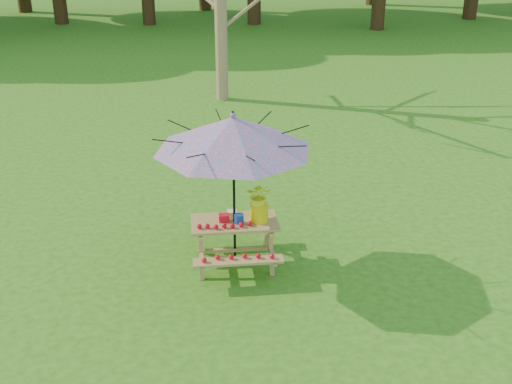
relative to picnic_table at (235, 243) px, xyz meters
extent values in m
cylinder|color=#916E4F|center=(0.36, 8.38, 1.95)|extent=(0.34, 0.34, 4.55)
cube|color=#A5854A|center=(0.00, 0.00, 0.32)|extent=(1.20, 0.62, 0.04)
cube|color=#A5854A|center=(0.00, -0.55, 0.03)|extent=(1.20, 0.22, 0.04)
cube|color=#A5854A|center=(0.00, 0.55, 0.03)|extent=(1.20, 0.22, 0.04)
cylinder|color=black|center=(0.00, 0.00, 0.80)|extent=(0.04, 0.04, 2.25)
cone|color=teal|center=(0.00, 0.00, 1.62)|extent=(2.43, 2.43, 0.45)
sphere|color=teal|center=(0.00, 0.00, 1.87)|extent=(0.08, 0.08, 0.08)
cube|color=red|center=(-0.14, 0.03, 0.39)|extent=(0.14, 0.12, 0.10)
cylinder|color=#1440A9|center=(0.06, -0.05, 0.41)|extent=(0.13, 0.13, 0.13)
cube|color=white|center=(-0.02, 0.19, 0.38)|extent=(0.13, 0.13, 0.07)
cylinder|color=yellow|center=(0.34, -0.02, 0.47)|extent=(0.25, 0.25, 0.25)
imported|color=#F8FF28|center=(0.34, -0.02, 0.73)|extent=(0.40, 0.37, 0.38)
camera|label=1|loc=(-0.58, -7.89, 4.37)|focal=45.00mm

